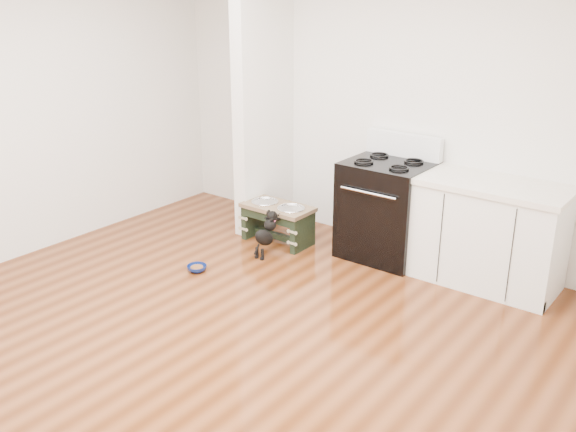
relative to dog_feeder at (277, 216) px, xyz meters
name	(u,v)px	position (x,y,z in m)	size (l,w,h in m)	color
ground	(207,341)	(0.77, -1.80, -0.28)	(5.00, 5.00, 0.00)	#4E230D
room_shell	(196,122)	(0.77, -1.80, 1.34)	(5.00, 5.00, 5.00)	silver
partition_wall	(264,99)	(-0.41, 0.30, 1.07)	(0.15, 0.80, 2.70)	silver
oven_range	(386,208)	(1.02, 0.36, 0.20)	(0.76, 0.69, 1.14)	black
cabinet_run	(489,234)	(2.00, 0.38, 0.18)	(1.24, 0.64, 0.91)	white
dog_feeder	(277,216)	(0.00, 0.00, 0.00)	(0.71, 0.38, 0.40)	black
puppy	(267,232)	(0.13, -0.33, -0.04)	(0.12, 0.36, 0.43)	black
floor_bowl	(197,268)	(-0.15, -0.99, -0.25)	(0.18, 0.18, 0.06)	navy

